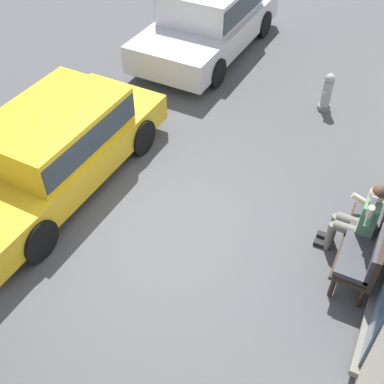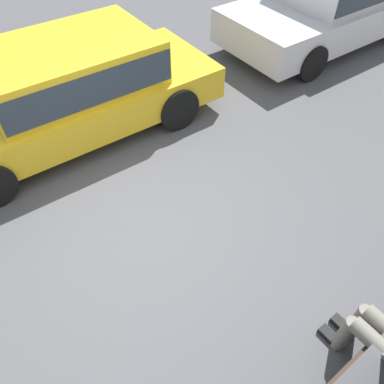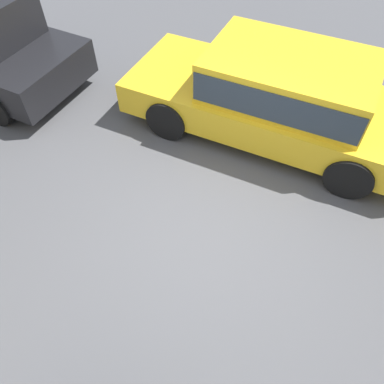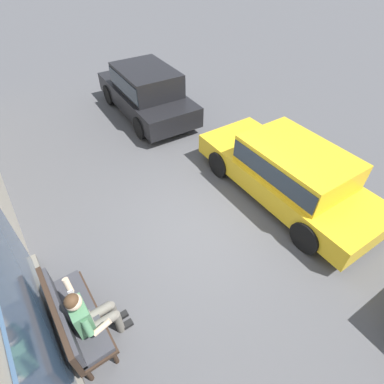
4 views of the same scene
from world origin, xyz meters
TOP-DOWN VIEW (x-y plane):
  - ground_plane at (0.00, 0.00)m, footprint 60.00×60.00m
  - parked_car_mid at (-0.22, -2.16)m, footprint 4.51×1.93m

SIDE VIEW (x-z plane):
  - ground_plane at x=0.00m, z-range 0.00..0.00m
  - parked_car_mid at x=-0.22m, z-range 0.07..1.43m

